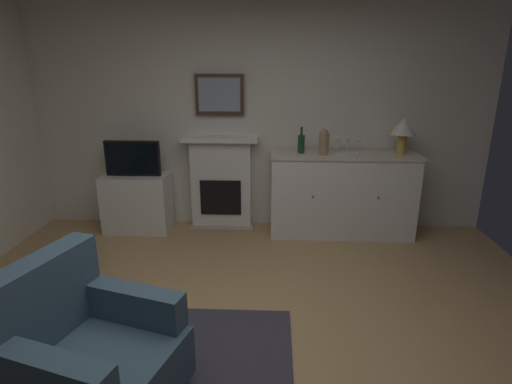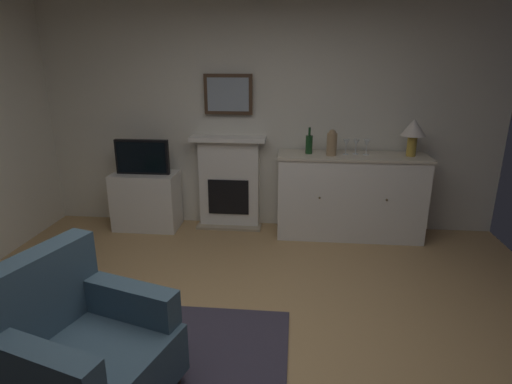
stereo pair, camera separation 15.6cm
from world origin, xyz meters
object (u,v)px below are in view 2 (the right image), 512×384
table_lamp (414,130)px  wine_glass_left (346,143)px  tv_set (142,157)px  framed_picture (228,94)px  fireplace_unit (229,182)px  vase_decorative (332,143)px  wine_glass_right (367,144)px  sideboard_cabinet (350,196)px  armchair (81,349)px  tv_cabinet (147,201)px  wine_glass_center (356,143)px  wine_bottle (309,144)px

table_lamp → wine_glass_left: bearing=179.2°
tv_set → framed_picture: bearing=13.3°
framed_picture → fireplace_unit: bearing=-90.0°
table_lamp → vase_decorative: (-0.85, -0.05, -0.14)m
wine_glass_right → sideboard_cabinet: bearing=-171.8°
wine_glass_left → armchair: 3.24m
fireplace_unit → armchair: size_ratio=1.11×
fireplace_unit → wine_glass_left: size_ratio=6.67×
tv_cabinet → armchair: (0.58, -2.67, 0.04)m
table_lamp → vase_decorative: size_ratio=1.42×
wine_glass_right → armchair: 3.37m
wine_glass_right → armchair: size_ratio=0.17×
sideboard_cabinet → table_lamp: bearing=0.0°
wine_glass_left → framed_picture: bearing=170.9°
fireplace_unit → framed_picture: (0.00, 0.05, 1.02)m
tv_cabinet → armchair: size_ratio=0.75×
table_lamp → vase_decorative: bearing=-176.6°
sideboard_cabinet → wine_glass_left: size_ratio=9.88×
wine_glass_left → armchair: (-1.72, -2.66, -0.69)m
sideboard_cabinet → table_lamp: table_lamp is taller
framed_picture → vase_decorative: framed_picture is taller
framed_picture → table_lamp: 2.05m
framed_picture → table_lamp: size_ratio=1.38×
framed_picture → wine_glass_left: bearing=-9.1°
wine_glass_center → tv_cabinet: (-2.41, -0.02, -0.74)m
table_lamp → wine_bottle: size_ratio=1.38×
fireplace_unit → wine_glass_center: bearing=-5.5°
fireplace_unit → framed_picture: 1.02m
fireplace_unit → sideboard_cabinet: 1.41m
framed_picture → sideboard_cabinet: 1.79m
wine_glass_center → framed_picture: bearing=172.7°
wine_glass_right → armchair: bearing=-126.0°
wine_bottle → wine_glass_center: (0.51, 0.02, 0.01)m
tv_set → table_lamp: bearing=0.2°
wine_glass_center → armchair: 3.33m
framed_picture → tv_set: bearing=-166.7°
tv_set → armchair: 2.75m
framed_picture → armchair: framed_picture is taller
wine_glass_left → wine_glass_center: bearing=15.1°
vase_decorative → framed_picture: bearing=166.8°
fireplace_unit → wine_bottle: bearing=-9.9°
wine_bottle → wine_glass_left: wine_bottle is taller
wine_glass_center → table_lamp: bearing=-3.9°
sideboard_cabinet → wine_bottle: (-0.48, 0.02, 0.58)m
vase_decorative → armchair: 3.11m
sideboard_cabinet → wine_glass_center: 0.60m
fireplace_unit → framed_picture: framed_picture is taller
table_lamp → wine_glass_center: size_ratio=2.42×
sideboard_cabinet → tv_set: 2.41m
fireplace_unit → wine_glass_left: wine_glass_left is taller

